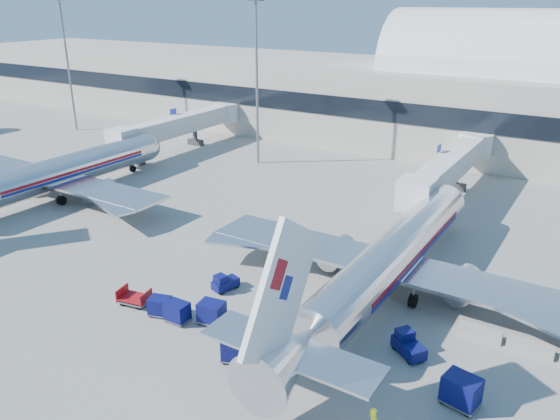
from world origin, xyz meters
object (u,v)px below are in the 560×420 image
Objects in this scene: jetbridge_near at (453,164)px; cart_train_c at (160,306)px; airliner_main at (388,260)px; cart_solo_near at (237,348)px; tug_left at (225,283)px; tug_lead at (263,325)px; cart_open_red at (135,299)px; cart_train_b at (177,312)px; barrier_near at (480,332)px; tug_right at (408,345)px; jetbridge_mid at (185,124)px; airliner_mid at (52,175)px; mast_far_west at (65,45)px; mast_west at (257,58)px; cart_solo_far at (461,390)px; barrier_mid at (530,347)px; cart_train_a at (212,312)px.

jetbridge_near reaches higher than cart_train_c.
airliner_main is 14.62m from cart_solo_near.
tug_left is at bearing -105.21° from jetbridge_near.
jetbridge_near is 40.14m from cart_train_c.
tug_lead is 0.85× the size of cart_open_red.
airliner_main is 15.65× the size of cart_solo_near.
cart_train_b reaches higher than tug_left.
cart_train_b is at bearing -132.97° from airliner_main.
barrier_near is 1.10× the size of tug_right.
jetbridge_mid is at bearing 111.88° from cart_train_c.
barrier_near is 25.76m from cart_open_red.
barrier_near is (50.00, -2.51, -2.48)m from airliner_mid.
mast_far_west is 7.53× the size of barrier_near.
tug_right reaches higher than cart_train_c.
cart_solo_near is (37.05, -13.61, -2.01)m from airliner_mid.
cart_train_b is at bearing -49.43° from jetbridge_mid.
mast_west is (-30.00, 25.49, 11.87)m from airliner_main.
airliner_main is at bearing 45.23° from cart_train_b.
cart_open_red is (-23.88, -9.67, -0.00)m from barrier_near.
cart_train_c is at bearing -105.50° from jetbridge_near.
mast_west is at bearing 114.44° from cart_train_b.
cart_train_b is at bearing -63.76° from mast_west.
airliner_main reaches higher than cart_solo_far.
jetbridge_mid reaches higher than tug_left.
tug_right is at bearing 24.43° from tug_lead.
cart_train_c is at bearing -22.99° from airliner_mid.
tug_lead is (-2.80, -36.43, -3.30)m from jetbridge_near.
cart_solo_near is at bearing -20.17° from airliner_mid.
cart_solo_near reaches higher than tug_right.
jetbridge_near is at bearing 91.83° from tug_lead.
jetbridge_near is 1.22× the size of mast_west.
jetbridge_near reaches higher than tug_lead.
cart_solo_far is at bearing -83.51° from tug_left.
jetbridge_mid reaches higher than cart_open_red.
cart_open_red is (-27.18, -9.67, -0.00)m from barrier_mid.
cart_train_c is at bearing 178.95° from cart_train_b.
cart_solo_far is (78.66, -35.55, -13.79)m from mast_far_west.
cart_solo_far is at bearing -34.42° from jetbridge_mid.
jetbridge_mid reaches higher than barrier_near.
cart_train_c is (-21.09, -9.76, 0.33)m from barrier_near.
airliner_mid is at bearing 179.76° from cart_solo_far.
barrier_mid is 1.15× the size of cart_open_red.
airliner_main is at bearing 41.42° from cart_train_a.
barrier_near is 21.71m from cart_train_b.
airliner_mid is 15.50× the size of cart_solo_far.
barrier_near is 5.77m from tug_right.
mast_far_west reaches higher than cart_open_red.
barrier_mid is (13.70, -28.81, -3.48)m from jetbridge_near.
airliner_mid reaches higher than cart_train_c.
jetbridge_mid is at bearing 111.66° from cart_solo_near.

